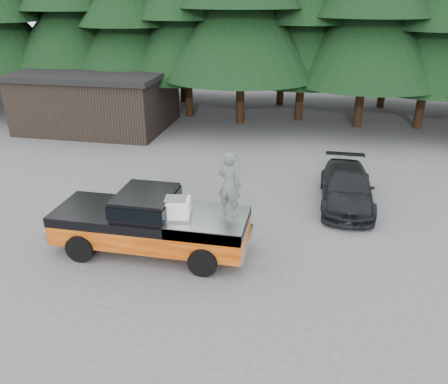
% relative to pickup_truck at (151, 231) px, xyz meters
% --- Properties ---
extents(ground, '(120.00, 120.00, 0.00)m').
position_rel_pickup_truck_xyz_m(ground, '(1.22, 0.59, -0.67)').
color(ground, '#4A4A4D').
rests_on(ground, ground).
extents(pickup_truck, '(6.00, 2.04, 1.33)m').
position_rel_pickup_truck_xyz_m(pickup_truck, '(0.00, 0.00, 0.00)').
color(pickup_truck, orange).
rests_on(pickup_truck, ground).
extents(truck_cab, '(1.66, 1.90, 0.59)m').
position_rel_pickup_truck_xyz_m(truck_cab, '(-0.10, -0.00, 0.96)').
color(truck_cab, black).
rests_on(truck_cab, pickup_truck).
extents(air_compressor, '(0.89, 0.78, 0.54)m').
position_rel_pickup_truck_xyz_m(air_compressor, '(0.89, -0.22, 0.94)').
color(air_compressor, silver).
rests_on(air_compressor, pickup_truck).
extents(man_on_bed, '(0.79, 0.60, 1.93)m').
position_rel_pickup_truck_xyz_m(man_on_bed, '(2.36, 0.25, 1.63)').
color(man_on_bed, '#4E5354').
rests_on(man_on_bed, pickup_truck).
extents(parked_car, '(1.86, 4.57, 1.33)m').
position_rel_pickup_truck_xyz_m(parked_car, '(5.99, 4.56, -0.00)').
color(parked_car, black).
rests_on(parked_car, ground).
extents(utility_building, '(8.40, 6.40, 3.30)m').
position_rel_pickup_truck_xyz_m(utility_building, '(-7.78, 12.59, 1.00)').
color(utility_building, black).
rests_on(utility_building, ground).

